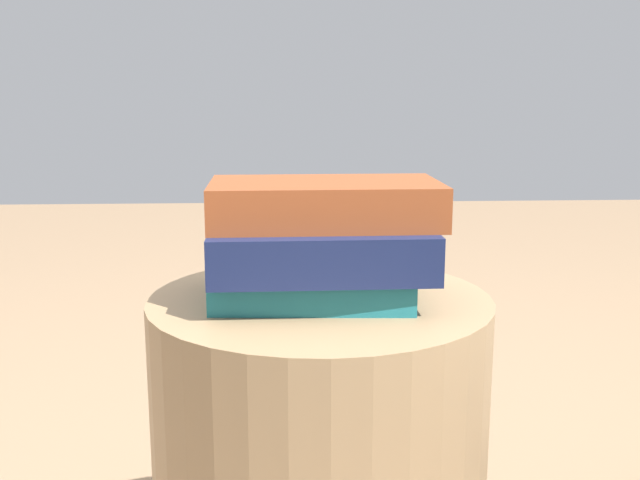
% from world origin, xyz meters
% --- Properties ---
extents(side_table, '(0.43, 0.43, 0.50)m').
position_xyz_m(side_table, '(0.00, 0.00, 0.25)').
color(side_table, tan).
rests_on(side_table, ground_plane).
extents(book_teal, '(0.25, 0.21, 0.04)m').
position_xyz_m(book_teal, '(0.01, -0.01, 0.51)').
color(book_teal, '#1E727F').
rests_on(book_teal, side_table).
extents(book_navy, '(0.27, 0.19, 0.06)m').
position_xyz_m(book_navy, '(-0.00, 0.01, 0.56)').
color(book_navy, '#19234C').
rests_on(book_navy, book_teal).
extents(book_rust, '(0.28, 0.16, 0.05)m').
position_xyz_m(book_rust, '(-0.01, 0.01, 0.61)').
color(book_rust, '#994723').
rests_on(book_rust, book_navy).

